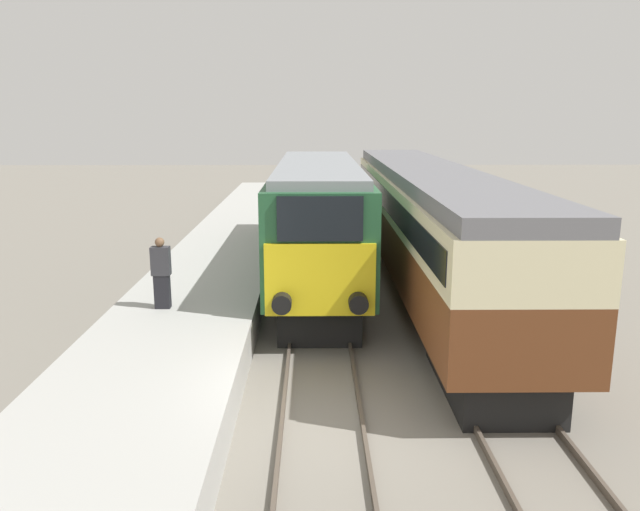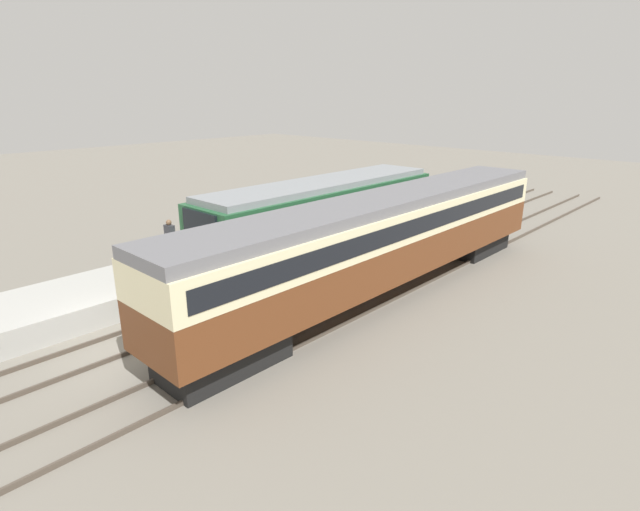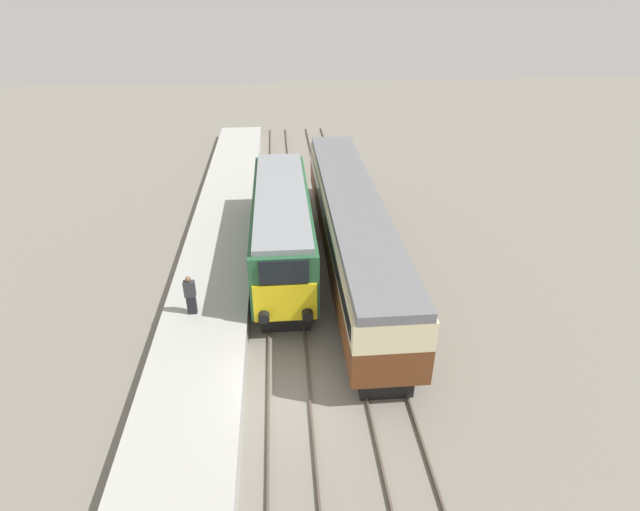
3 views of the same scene
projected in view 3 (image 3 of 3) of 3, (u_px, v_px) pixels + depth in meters
name	position (u px, v px, depth m)	size (l,w,h in m)	color
ground_plane	(289.00, 400.00, 17.37)	(120.00, 120.00, 0.00)	slate
platform_left	(215.00, 274.00, 23.86)	(3.50, 50.00, 0.88)	#A8A8A3
rails_near_track	(286.00, 314.00, 21.68)	(1.51, 60.00, 0.14)	#4C4238
rails_far_track	(363.00, 310.00, 21.93)	(1.50, 60.00, 0.14)	#4C4238
locomotive	(282.00, 227.00, 24.39)	(2.70, 12.46, 4.00)	black
passenger_carriage	(352.00, 223.00, 24.35)	(2.75, 19.45, 3.87)	black
person_on_platform	(190.00, 295.00, 19.97)	(0.44, 0.26, 1.73)	black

